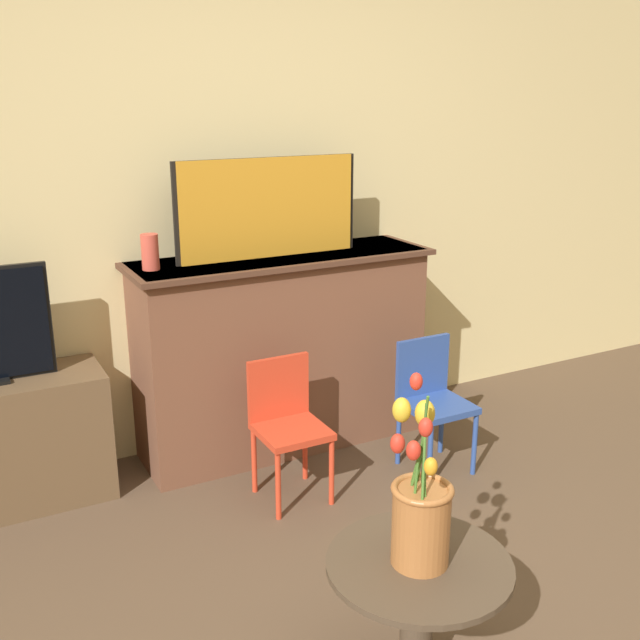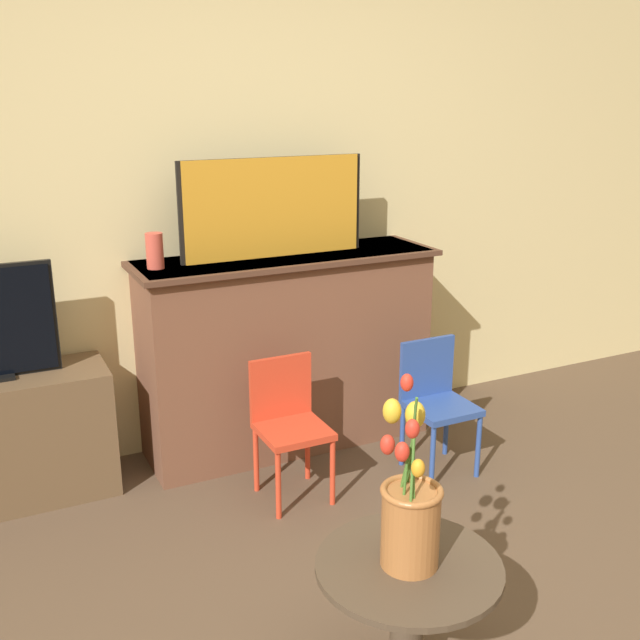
{
  "view_description": "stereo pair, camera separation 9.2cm",
  "coord_description": "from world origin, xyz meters",
  "px_view_note": "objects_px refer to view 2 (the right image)",
  "views": [
    {
      "loc": [
        -1.36,
        -1.29,
        1.74
      ],
      "look_at": [
        -0.06,
        1.15,
        0.88
      ],
      "focal_mm": 42.0,
      "sensor_mm": 36.0,
      "label": 1
    },
    {
      "loc": [
        -1.27,
        -1.34,
        1.74
      ],
      "look_at": [
        -0.06,
        1.15,
        0.88
      ],
      "focal_mm": 42.0,
      "sensor_mm": 36.0,
      "label": 2
    }
  ],
  "objects_px": {
    "chair_blue": "(436,397)",
    "vase_tulips": "(410,513)",
    "painting": "(274,208)",
    "chair_red": "(289,419)"
  },
  "relations": [
    {
      "from": "chair_blue",
      "to": "vase_tulips",
      "type": "xyz_separation_m",
      "value": [
        -0.87,
        -1.13,
        0.24
      ]
    },
    {
      "from": "painting",
      "to": "vase_tulips",
      "type": "xyz_separation_m",
      "value": [
        -0.3,
        -1.68,
        -0.61
      ]
    },
    {
      "from": "chair_blue",
      "to": "vase_tulips",
      "type": "bearing_deg",
      "value": -127.77
    },
    {
      "from": "painting",
      "to": "chair_red",
      "type": "xyz_separation_m",
      "value": [
        -0.15,
        -0.48,
        -0.85
      ]
    },
    {
      "from": "chair_blue",
      "to": "vase_tulips",
      "type": "relative_size",
      "value": 1.15
    },
    {
      "from": "chair_red",
      "to": "vase_tulips",
      "type": "xyz_separation_m",
      "value": [
        -0.15,
        -1.21,
        0.24
      ]
    },
    {
      "from": "painting",
      "to": "vase_tulips",
      "type": "distance_m",
      "value": 1.81
    },
    {
      "from": "painting",
      "to": "chair_blue",
      "type": "relative_size",
      "value": 1.46
    },
    {
      "from": "chair_red",
      "to": "chair_blue",
      "type": "height_order",
      "value": "same"
    },
    {
      "from": "vase_tulips",
      "to": "chair_blue",
      "type": "bearing_deg",
      "value": 52.23
    }
  ]
}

